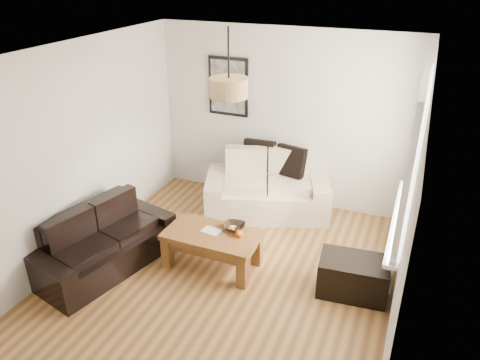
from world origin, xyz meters
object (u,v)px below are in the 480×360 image
at_px(sofa_leather, 103,240).
at_px(ottoman, 353,276).
at_px(coffee_table, 212,249).
at_px(loveseat_cream, 267,184).

xyz_separation_m(sofa_leather, ottoman, (2.88, 0.64, -0.15)).
height_order(sofa_leather, coffee_table, sofa_leather).
bearing_deg(coffee_table, ottoman, 4.69).
height_order(loveseat_cream, coffee_table, loveseat_cream).
bearing_deg(loveseat_cream, sofa_leather, -143.80).
relative_size(loveseat_cream, coffee_table, 1.56).
height_order(loveseat_cream, sofa_leather, loveseat_cream).
distance_m(coffee_table, ottoman, 1.68).
bearing_deg(sofa_leather, coffee_table, -53.38).
xyz_separation_m(loveseat_cream, sofa_leather, (-1.38, -2.03, -0.07)).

